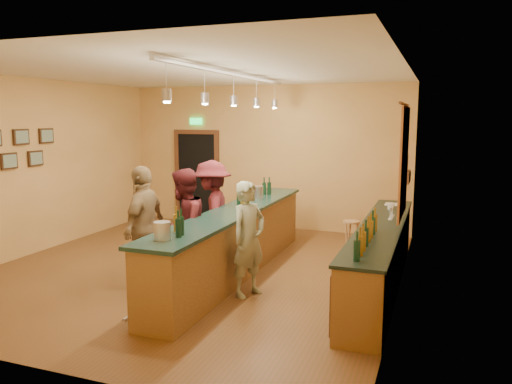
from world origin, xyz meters
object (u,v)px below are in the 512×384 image
(back_counter, at_px, (380,255))
(tasting_bar, at_px, (235,237))
(bar_stool, at_px, (351,229))
(bartender, at_px, (249,239))
(customer_c, at_px, (212,213))
(customer_a, at_px, (184,227))
(customer_b, at_px, (145,227))

(back_counter, bearing_deg, tasting_bar, -175.40)
(bar_stool, bearing_deg, bartender, -110.96)
(bar_stool, bearing_deg, customer_c, -144.99)
(back_counter, relative_size, bartender, 2.80)
(bartender, relative_size, bar_stool, 2.59)
(tasting_bar, relative_size, bar_stool, 8.14)
(bartender, bearing_deg, customer_c, 67.56)
(customer_a, height_order, customer_b, customer_b)
(tasting_bar, distance_m, bar_stool, 2.38)
(back_counter, height_order, bartender, bartender)
(customer_a, bearing_deg, bartender, 74.73)
(customer_a, relative_size, bar_stool, 2.78)
(customer_b, relative_size, customer_c, 1.01)
(bartender, height_order, customer_b, customer_b)
(tasting_bar, bearing_deg, customer_b, -136.00)
(customer_a, bearing_deg, tasting_bar, 132.54)
(tasting_bar, distance_m, customer_a, 0.89)
(back_counter, distance_m, customer_b, 3.50)
(bar_stool, bearing_deg, customer_b, -132.69)
(back_counter, relative_size, customer_a, 2.61)
(bar_stool, bearing_deg, tasting_bar, -130.71)
(customer_b, distance_m, bar_stool, 3.81)
(back_counter, xyz_separation_m, customer_b, (-3.27, -1.16, 0.42))
(tasting_bar, xyz_separation_m, bar_stool, (1.55, 1.80, -0.13))
(customer_c, bearing_deg, customer_b, -37.27)
(back_counter, xyz_separation_m, customer_a, (-2.80, -0.83, 0.38))
(bartender, distance_m, customer_c, 1.58)
(customer_a, distance_m, customer_c, 0.99)
(customer_c, height_order, bar_stool, customer_c)
(tasting_bar, distance_m, customer_c, 0.70)
(customer_a, relative_size, customer_b, 0.97)
(customer_b, bearing_deg, customer_a, 120.17)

